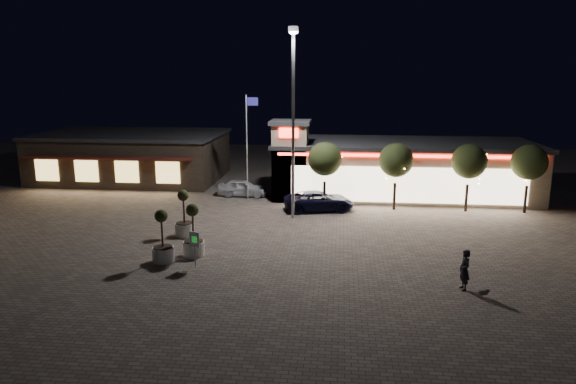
# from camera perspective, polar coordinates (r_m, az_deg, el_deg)

# --- Properties ---
(ground) EXTENTS (90.00, 90.00, 0.00)m
(ground) POSITION_cam_1_polar(r_m,az_deg,el_deg) (27.40, -5.23, -7.25)
(ground) COLOR #6C6157
(ground) RESTS_ON ground
(retail_building) EXTENTS (20.40, 8.40, 6.10)m
(retail_building) POSITION_cam_1_polar(r_m,az_deg,el_deg) (41.91, 11.87, 2.68)
(retail_building) COLOR tan
(retail_building) RESTS_ON ground
(restaurant_building) EXTENTS (16.40, 11.00, 4.30)m
(restaurant_building) POSITION_cam_1_polar(r_m,az_deg,el_deg) (49.62, -16.84, 3.88)
(restaurant_building) COLOR #382D23
(restaurant_building) RESTS_ON ground
(floodlight_pole) EXTENTS (0.60, 0.40, 12.38)m
(floodlight_pole) POSITION_cam_1_polar(r_m,az_deg,el_deg) (33.47, 0.58, 8.77)
(floodlight_pole) COLOR gray
(floodlight_pole) RESTS_ON ground
(flagpole) EXTENTS (0.95, 0.10, 8.00)m
(flagpole) POSITION_cam_1_polar(r_m,az_deg,el_deg) (39.15, -4.47, 5.97)
(flagpole) COLOR white
(flagpole) RESTS_ON ground
(string_tree_a) EXTENTS (2.42, 2.42, 4.79)m
(string_tree_a) POSITION_cam_1_polar(r_m,az_deg,el_deg) (36.72, 4.12, 3.66)
(string_tree_a) COLOR #332319
(string_tree_a) RESTS_ON ground
(string_tree_b) EXTENTS (2.42, 2.42, 4.79)m
(string_tree_b) POSITION_cam_1_polar(r_m,az_deg,el_deg) (36.91, 11.92, 3.46)
(string_tree_b) COLOR #332319
(string_tree_b) RESTS_ON ground
(string_tree_c) EXTENTS (2.42, 2.42, 4.79)m
(string_tree_c) POSITION_cam_1_polar(r_m,az_deg,el_deg) (37.76, 19.49, 3.21)
(string_tree_c) COLOR #332319
(string_tree_c) RESTS_ON ground
(string_tree_d) EXTENTS (2.42, 2.42, 4.79)m
(string_tree_d) POSITION_cam_1_polar(r_m,az_deg,el_deg) (38.90, 25.23, 2.98)
(string_tree_d) COLOR #332319
(string_tree_d) RESTS_ON ground
(pickup_truck) EXTENTS (5.37, 3.34, 1.39)m
(pickup_truck) POSITION_cam_1_polar(r_m,az_deg,el_deg) (36.49, 3.47, -0.99)
(pickup_truck) COLOR black
(pickup_truck) RESTS_ON ground
(white_sedan) EXTENTS (3.93, 1.61, 1.33)m
(white_sedan) POSITION_cam_1_polar(r_m,az_deg,el_deg) (40.93, -5.07, 0.46)
(white_sedan) COLOR silver
(white_sedan) RESTS_ON ground
(pedestrian) EXTENTS (0.56, 0.75, 1.86)m
(pedestrian) POSITION_cam_1_polar(r_m,az_deg,el_deg) (24.37, 19.03, -8.19)
(pedestrian) COLOR black
(pedestrian) RESTS_ON ground
(dog) EXTENTS (0.47, 0.24, 0.25)m
(dog) POSITION_cam_1_polar(r_m,az_deg,el_deg) (24.10, 21.00, -10.34)
(dog) COLOR #59514C
(dog) RESTS_ON ground
(planter_left) EXTENTS (1.15, 1.15, 2.83)m
(planter_left) POSITION_cam_1_polar(r_m,az_deg,el_deg) (31.23, -11.44, -3.25)
(planter_left) COLOR beige
(planter_left) RESTS_ON ground
(planter_mid) EXTENTS (1.12, 1.12, 2.76)m
(planter_mid) POSITION_cam_1_polar(r_m,az_deg,el_deg) (27.24, -13.74, -5.80)
(planter_mid) COLOR beige
(planter_mid) RESTS_ON ground
(planter_right) EXTENTS (1.15, 1.15, 2.84)m
(planter_right) POSITION_cam_1_polar(r_m,az_deg,el_deg) (27.77, -10.45, -5.23)
(planter_right) COLOR beige
(planter_right) RESTS_ON ground
(valet_sign) EXTENTS (0.57, 0.30, 1.82)m
(valet_sign) POSITION_cam_1_polar(r_m,az_deg,el_deg) (26.05, -10.34, -5.53)
(valet_sign) COLOR gray
(valet_sign) RESTS_ON ground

